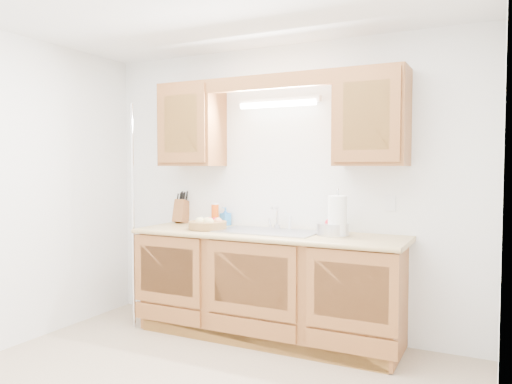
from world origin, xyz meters
The scene contains 17 objects.
room centered at (0.00, 0.00, 1.25)m, with size 3.52×3.50×2.50m.
base_cabinets centered at (0.00, 1.20, 0.44)m, with size 2.20×0.60×0.86m, color brown.
countertop centered at (0.00, 1.19, 0.88)m, with size 2.30×0.63×0.04m, color tan.
upper_cabinet_left centered at (-0.83, 1.33, 1.83)m, with size 0.55×0.33×0.75m, color brown.
upper_cabinet_right centered at (0.83, 1.33, 1.83)m, with size 0.55×0.33×0.75m, color brown.
valance centered at (0.00, 1.19, 2.14)m, with size 2.20×0.05×0.12m, color brown.
fluorescent_fixture centered at (0.00, 1.42, 2.00)m, with size 0.76×0.08×0.08m.
sink centered at (0.00, 1.21, 0.83)m, with size 0.84×0.46×0.36m.
wire_shelf_pole centered at (-1.20, 0.94, 1.00)m, with size 0.03×0.03×2.00m, color silver.
outlet_plate centered at (0.95, 1.49, 1.15)m, with size 0.08×0.01×0.12m, color white.
fruit_basket centered at (-0.54, 1.13, 0.95)m, with size 0.40×0.40×0.10m.
knife_block centered at (-1.03, 1.44, 1.01)m, with size 0.12×0.19×0.32m.
orange_canister centered at (-0.62, 1.38, 1.00)m, with size 0.09×0.09×0.21m.
soap_bottle centered at (-0.54, 1.44, 0.98)m, with size 0.08×0.08×0.17m, color #297DD0.
sponge centered at (0.54, 1.44, 0.91)m, with size 0.11×0.08×0.02m.
paper_towel centered at (0.60, 1.21, 1.06)m, with size 0.18×0.18×0.37m.
apple_bowl centered at (0.55, 1.24, 0.96)m, with size 0.29×0.29×0.13m.
Camera 1 is at (1.75, -2.55, 1.45)m, focal length 35.00 mm.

